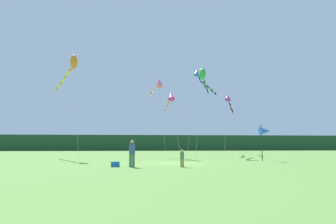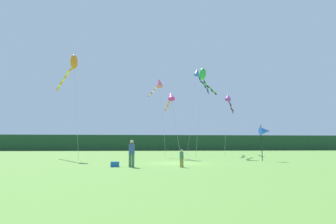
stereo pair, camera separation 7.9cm
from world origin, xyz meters
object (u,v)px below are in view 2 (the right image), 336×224
cooler_box (115,164)px  kite_rainbow (158,84)px  banner_flag_pole (265,131)px  kite_blue (199,76)px  person_child (182,157)px  kite_green (204,77)px  kite_orange (71,67)px  kite_magenta (170,98)px  kite_purple (229,100)px  person_adult (132,152)px

cooler_box → kite_rainbow: (3.35, 12.81, 8.21)m
cooler_box → banner_flag_pole: (12.41, 5.24, 2.41)m
kite_blue → banner_flag_pole: bearing=-79.6°
person_child → cooler_box: bearing=170.8°
banner_flag_pole → kite_green: bearing=114.4°
kite_green → kite_rainbow: size_ratio=1.15×
cooler_box → kite_orange: bearing=118.8°
banner_flag_pole → kite_magenta: (-7.87, 5.24, 3.79)m
person_child → kite_purple: size_ratio=0.13×
banner_flag_pole → kite_green: kite_green is taller
kite_purple → kite_rainbow: kite_rainbow is taller
kite_green → kite_magenta: bearing=-148.2°
person_adult → kite_green: size_ratio=0.16×
kite_rainbow → kite_orange: kite_orange is taller
person_adult → kite_purple: kite_purple is taller
kite_magenta → kite_orange: (-10.59, 0.53, 3.31)m
cooler_box → kite_purple: bearing=54.4°
banner_flag_pole → kite_purple: (1.30, 13.88, 5.19)m
banner_flag_pole → kite_magenta: bearing=146.4°
banner_flag_pole → kite_purple: kite_purple is taller
kite_green → kite_orange: 15.03m
person_child → cooler_box: 4.27m
kite_purple → kite_green: size_ratio=0.83×
person_child → person_adult: bearing=173.3°
person_child → kite_rainbow: (-0.84, 13.48, 7.75)m
kite_green → banner_flag_pole: bearing=-65.6°
person_adult → kite_blue: 24.47m
kite_purple → kite_magenta: (-9.17, -8.64, -1.41)m
person_child → kite_magenta: kite_magenta is taller
person_adult → kite_purple: bearing=56.9°
kite_blue → kite_orange: kite_blue is taller
person_adult → kite_orange: bearing=122.2°
cooler_box → kite_blue: bearing=64.3°
banner_flag_pole → kite_green: (-3.59, 7.89, 6.90)m
person_adult → cooler_box: person_adult is taller
person_adult → kite_rainbow: bearing=80.1°
cooler_box → kite_magenta: kite_magenta is taller
kite_blue → kite_magenta: (-5.13, -9.62, -4.98)m
person_child → kite_rainbow: 15.58m
kite_rainbow → kite_green: bearing=3.5°
person_adult → kite_orange: kite_orange is taller
kite_purple → kite_orange: size_ratio=0.80×
person_child → kite_blue: kite_blue is taller
person_child → kite_orange: kite_orange is taller
kite_green → kite_blue: bearing=83.1°
kite_magenta → kite_purple: bearing=43.3°
kite_green → person_adult: bearing=-120.0°
kite_green → kite_blue: (0.85, 6.96, 1.87)m
banner_flag_pole → kite_orange: 20.60m
person_adult → kite_blue: bearing=67.1°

